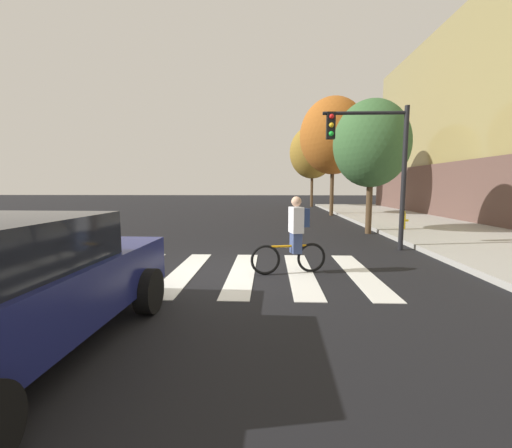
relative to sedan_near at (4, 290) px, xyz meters
name	(u,v)px	position (x,y,z in m)	size (l,w,h in m)	color
ground_plane	(219,272)	(1.71, 3.89, -0.82)	(120.00, 120.00, 0.00)	black
crosswalk_stripes	(242,272)	(2.22, 3.89, -0.81)	(5.71, 3.74, 0.01)	silver
sedan_near	(4,290)	(0.00, 0.00, 0.00)	(2.25, 4.64, 1.59)	navy
cyclist	(294,235)	(3.36, 3.90, 0.02)	(1.67, 0.49, 1.69)	black
traffic_light_near	(376,153)	(5.91, 6.69, 2.04)	(2.47, 0.28, 4.20)	black
fire_hydrant	(403,220)	(8.25, 10.45, -0.29)	(0.33, 0.22, 0.78)	gold
street_tree_near	(371,144)	(6.79, 10.18, 2.72)	(2.95, 2.95, 5.25)	#4C3823
street_tree_mid	(333,136)	(6.80, 18.38, 4.21)	(4.18, 4.18, 7.44)	#4C3823
street_tree_far	(312,152)	(6.62, 27.16, 4.05)	(4.05, 4.05, 7.21)	#4C3823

